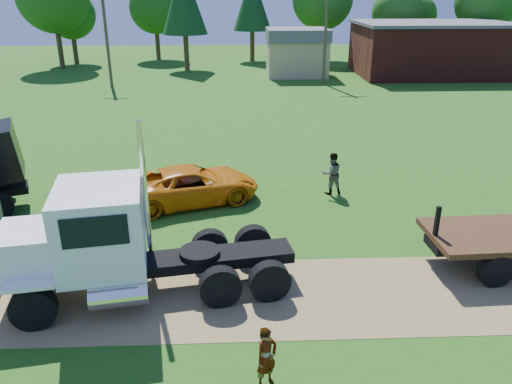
{
  "coord_description": "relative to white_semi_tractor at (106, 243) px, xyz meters",
  "views": [
    {
      "loc": [
        -2.39,
        -12.67,
        8.64
      ],
      "look_at": [
        -1.68,
        4.36,
        1.6
      ],
      "focal_mm": 35.0,
      "sensor_mm": 36.0,
      "label": 1
    }
  ],
  "objects": [
    {
      "name": "tree_row",
      "position": [
        6.84,
        49.04,
        5.04
      ],
      "size": [
        56.38,
        14.75,
        11.5
      ],
      "color": "#3B2818",
      "rests_on": "ground"
    },
    {
      "name": "tan_shed",
      "position": [
        10.18,
        39.76,
        0.65
      ],
      "size": [
        6.2,
        5.4,
        4.7
      ],
      "color": "tan",
      "rests_on": "ground"
    },
    {
      "name": "brick_building",
      "position": [
        24.18,
        39.76,
        0.89
      ],
      "size": [
        15.4,
        10.4,
        5.3
      ],
      "color": "maroon",
      "rests_on": "ground"
    },
    {
      "name": "dirt_track",
      "position": [
        6.18,
        -0.24,
        -1.76
      ],
      "size": [
        120.0,
        4.2,
        0.01
      ],
      "primitive_type": "cube",
      "color": "olive",
      "rests_on": "ground"
    },
    {
      "name": "white_semi_tractor",
      "position": [
        0.0,
        0.0,
        0.0
      ],
      "size": [
        8.78,
        4.12,
        5.18
      ],
      "rotation": [
        0.0,
        0.0,
        0.17
      ],
      "color": "black",
      "rests_on": "ground"
    },
    {
      "name": "spectator_b",
      "position": [
        8.02,
        7.68,
        -0.82
      ],
      "size": [
        1.04,
        0.88,
        1.91
      ],
      "primitive_type": "imported",
      "rotation": [
        0.0,
        0.0,
        3.32
      ],
      "color": "#999999",
      "rests_on": "ground"
    },
    {
      "name": "utility_poles",
      "position": [
        12.18,
        34.76,
        2.94
      ],
      "size": [
        42.2,
        0.28,
        9.0
      ],
      "color": "#473E28",
      "rests_on": "ground"
    },
    {
      "name": "spectator_a",
      "position": [
        4.41,
        -3.83,
        -0.99
      ],
      "size": [
        0.68,
        0.64,
        1.56
      ],
      "primitive_type": "imported",
      "rotation": [
        0.0,
        0.0,
        0.64
      ],
      "color": "#999999",
      "rests_on": "ground"
    },
    {
      "name": "orange_pickup",
      "position": [
        1.88,
        6.99,
        -0.98
      ],
      "size": [
        6.23,
        4.33,
        1.58
      ],
      "primitive_type": "imported",
      "rotation": [
        0.0,
        0.0,
        1.9
      ],
      "color": "#CD6E09",
      "rests_on": "ground"
    },
    {
      "name": "ground",
      "position": [
        6.18,
        -0.24,
        -1.77
      ],
      "size": [
        140.0,
        140.0,
        0.0
      ],
      "primitive_type": "plane",
      "color": "#235612",
      "rests_on": "ground"
    }
  ]
}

